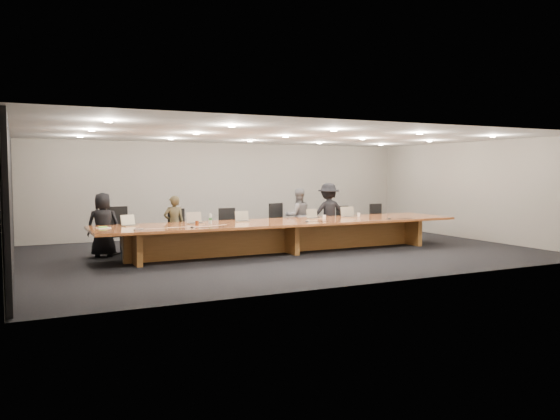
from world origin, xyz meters
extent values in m
plane|color=black|center=(0.00, 0.00, 0.00)|extent=(12.00, 12.00, 0.00)
cube|color=#B4AFA4|center=(0.00, 4.00, 1.40)|extent=(12.00, 0.02, 2.80)
cube|color=black|center=(-5.94, 0.00, 1.37)|extent=(0.08, 7.84, 2.74)
cube|color=brown|center=(0.00, 0.00, 0.72)|extent=(9.00, 1.80, 0.06)
cube|color=brown|center=(0.00, 0.00, 0.34)|extent=(7.65, 0.15, 0.69)
cube|color=brown|center=(-3.60, 0.00, 0.34)|extent=(0.12, 1.26, 0.69)
cube|color=brown|center=(0.00, 0.00, 0.34)|extent=(0.12, 1.26, 0.69)
cube|color=brown|center=(3.60, 0.00, 0.34)|extent=(0.12, 1.26, 0.69)
imported|color=black|center=(-4.06, 1.15, 0.73)|extent=(0.80, 0.60, 1.47)
imported|color=#3A3420|center=(-2.42, 1.16, 0.68)|extent=(0.52, 0.35, 1.37)
imported|color=slate|center=(1.01, 1.27, 0.74)|extent=(0.80, 0.67, 1.49)
imported|color=black|center=(1.88, 1.13, 0.81)|extent=(1.13, 0.76, 1.63)
cylinder|color=silver|center=(-1.85, 0.12, 0.86)|extent=(0.07, 0.07, 0.23)
cylinder|color=brown|center=(-2.21, -0.02, 0.80)|extent=(0.10, 0.10, 0.10)
cone|color=white|center=(1.15, 0.11, 0.80)|extent=(0.10, 0.10, 0.10)
cone|color=silver|center=(2.33, 0.33, 0.80)|extent=(0.09, 0.09, 0.10)
cube|color=white|center=(-4.19, 0.15, 0.76)|extent=(0.30, 0.26, 0.02)
cube|color=#6AC735|center=(-4.20, 0.16, 0.78)|extent=(0.18, 0.12, 0.03)
cube|color=silver|center=(-3.60, -0.55, 0.76)|extent=(0.20, 0.15, 0.03)
cone|color=black|center=(-2.48, -0.54, 0.76)|extent=(0.14, 0.14, 0.03)
cone|color=black|center=(0.36, -0.42, 0.76)|extent=(0.15, 0.15, 0.03)
cone|color=black|center=(2.60, -0.62, 0.77)|extent=(0.16, 0.16, 0.03)
camera|label=1|loc=(-5.82, -11.70, 1.93)|focal=35.00mm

